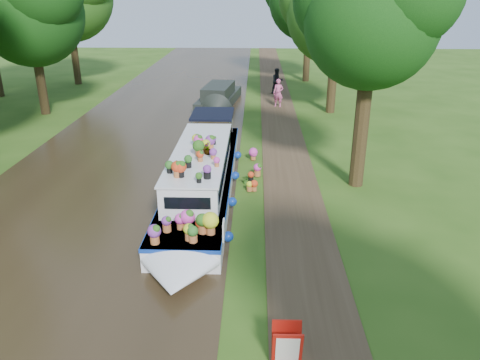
% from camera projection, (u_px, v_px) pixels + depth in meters
% --- Properties ---
extents(ground, '(100.00, 100.00, 0.00)m').
position_uv_depth(ground, '(262.00, 217.00, 16.14)').
color(ground, '#2B4E13').
rests_on(ground, ground).
extents(canal_water, '(10.00, 100.00, 0.02)m').
position_uv_depth(canal_water, '(90.00, 214.00, 16.32)').
color(canal_water, black).
rests_on(canal_water, ground).
extents(towpath, '(2.20, 100.00, 0.03)m').
position_uv_depth(towpath, '(296.00, 217.00, 16.09)').
color(towpath, '#42311F').
rests_on(towpath, ground).
extents(plant_boat, '(2.29, 13.52, 2.30)m').
position_uv_depth(plant_boat, '(201.00, 176.00, 17.32)').
color(plant_boat, silver).
rests_on(plant_boat, canal_water).
extents(tree_near_overhang, '(5.52, 5.28, 8.99)m').
position_uv_depth(tree_near_overhang, '(372.00, 10.00, 16.36)').
color(tree_near_overhang, black).
rests_on(tree_near_overhang, ground).
extents(tree_near_mid, '(6.90, 6.60, 9.40)m').
position_uv_depth(tree_near_mid, '(337.00, 5.00, 27.52)').
color(tree_near_mid, black).
rests_on(tree_near_mid, ground).
extents(tree_far_c, '(7.13, 6.82, 9.59)m').
position_uv_depth(tree_far_c, '(29.00, 3.00, 27.13)').
color(tree_far_c, black).
rests_on(tree_far_c, ground).
extents(second_boat, '(2.83, 7.46, 1.40)m').
position_uv_depth(second_boat, '(219.00, 97.00, 31.35)').
color(second_boat, black).
rests_on(second_boat, canal_water).
extents(sandwich_board, '(0.62, 0.49, 0.98)m').
position_uv_depth(sandwich_board, '(287.00, 349.00, 9.54)').
color(sandwich_board, '#A1130B').
rests_on(sandwich_board, towpath).
extents(pedestrian_pink, '(0.76, 0.61, 1.83)m').
position_uv_depth(pedestrian_pink, '(278.00, 93.00, 30.85)').
color(pedestrian_pink, '#DD5BAB').
rests_on(pedestrian_pink, towpath).
extents(pedestrian_dark, '(1.08, 0.95, 1.85)m').
position_uv_depth(pedestrian_dark, '(277.00, 81.00, 34.76)').
color(pedestrian_dark, black).
rests_on(pedestrian_dark, towpath).
extents(verge_plant, '(0.44, 0.42, 0.39)m').
position_uv_depth(verge_plant, '(246.00, 179.00, 18.82)').
color(verge_plant, '#36681F').
rests_on(verge_plant, ground).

